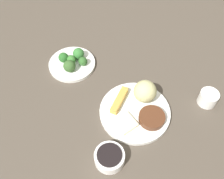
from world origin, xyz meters
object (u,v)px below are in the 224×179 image
Objects in this scene: soy_sauce_bowl at (109,158)px; main_plate at (135,112)px; broccoli_plate at (72,64)px; teacup at (208,98)px.

main_plate is at bearing 18.86° from soy_sauce_bowl.
soy_sauce_bowl reaches higher than broccoli_plate.
main_plate reaches higher than broccoli_plate.
soy_sauce_bowl is 0.42m from teacup.
soy_sauce_bowl is (-0.18, -0.06, 0.01)m from main_plate.
teacup is at bearing -33.84° from main_plate.
teacup is (0.23, -0.15, 0.02)m from main_plate.
broccoli_plate is 2.82× the size of teacup.
broccoli_plate is at bearing 67.33° from soy_sauce_bowl.
teacup reaches higher than broccoli_plate.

